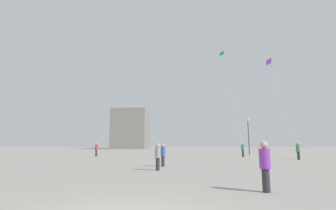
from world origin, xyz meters
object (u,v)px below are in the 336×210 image
Objects in this scene: person_in_teal at (243,149)px; lamppost_east at (248,131)px; kite_violet_delta at (269,64)px; kite_emerald_diamond at (222,56)px; person_in_grey at (158,155)px; person_in_purple at (265,164)px; building_left_hall at (131,130)px; person_in_red at (96,149)px; person_in_green at (298,150)px; person_in_blue at (163,154)px.

person_in_teal is 7.00m from lamppost_east.
kite_violet_delta is 6.86m from kite_emerald_diamond.
person_in_teal is at bearing -97.14° from person_in_grey.
person_in_purple is 0.94× the size of person_in_teal.
person_in_red is at bearing -82.29° from building_left_hall.
building_left_hall is at bearing -161.89° from person_in_purple.
person_in_grey is 18.06m from person_in_green.
person_in_teal is 11.14m from kite_violet_delta.
person_in_purple is 28.71m from person_in_red.
person_in_green is 0.18× the size of kite_violet_delta.
person_in_green reaches higher than person_in_grey.
kite_violet_delta is (2.88, -3.21, 10.27)m from person_in_teal.
lamppost_east is (11.39, 20.54, 2.73)m from person_in_blue.
building_left_hall is at bearing 114.55° from kite_violet_delta.
person_in_green is at bearing 157.08° from person_in_purple.
person_in_red is 21.51m from kite_emerald_diamond.
kite_violet_delta is 1.92× the size of lamppost_east.
person_in_teal is 0.97× the size of person_in_green.
building_left_hall reaches higher than kite_emerald_diamond.
building_left_hall is at bearing -43.71° from person_in_green.
person_in_blue is 0.99× the size of person_in_grey.
lamppost_east is at bearing 170.20° from person_in_purple.
person_in_purple is at bearing -75.34° from building_left_hall.
kite_emerald_diamond reaches higher than person_in_teal.
building_left_hall is (-27.93, 64.25, 6.40)m from person_in_teal.
person_in_teal is 0.14× the size of kite_emerald_diamond.
person_in_green reaches higher than person_in_blue.
person_in_blue is at bearing -114.62° from kite_emerald_diamond.
building_left_hall reaches higher than person_in_green.
person_in_green is 0.34× the size of lamppost_east.
kite_violet_delta is 74.26m from building_left_hall.
person_in_blue is at bearing -152.83° from person_in_purple.
person_in_teal is 0.33× the size of lamppost_east.
building_left_hall is (-32.41, 69.73, 6.37)m from person_in_green.
person_in_purple is 10.61m from person_in_blue.
person_in_teal is 17.09m from person_in_blue.
building_left_hall is (-18.87, 78.73, 6.49)m from person_in_blue.
building_left_hall is 65.70m from lamppost_east.
person_in_green reaches higher than person_in_teal.
person_in_red is 24.74m from kite_violet_delta.
lamppost_east is (-0.55, 9.26, -7.63)m from kite_violet_delta.
kite_violet_delta is (11.94, 11.28, 10.36)m from person_in_blue.
kite_violet_delta is at bearing -159.50° from person_in_teal.
person_in_red is 64.57m from building_left_hall.
person_in_blue is 0.12× the size of kite_emerald_diamond.
building_left_hall is at bearing 117.47° from lamppost_east.
person_in_green is 77.16m from building_left_hall.
person_in_purple is 0.31× the size of lamppost_east.
person_in_purple is 24.67m from person_in_teal.
person_in_teal is at bearing -66.50° from building_left_hall.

